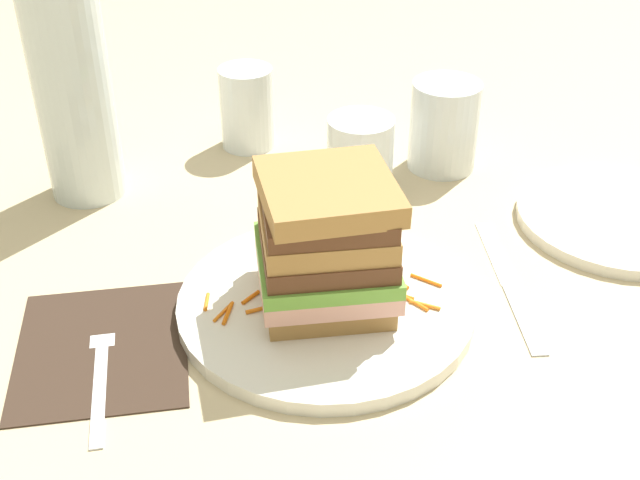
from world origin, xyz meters
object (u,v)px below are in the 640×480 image
(main_plate, at_px, (326,304))
(juice_glass, at_px, (360,158))
(knife, at_px, (510,286))
(napkin_dark, at_px, (102,347))
(side_plate, at_px, (620,217))
(empty_tumbler_1, at_px, (444,126))
(empty_tumbler_0, at_px, (247,108))
(water_bottle, at_px, (69,71))
(fork, at_px, (100,362))
(sandwich, at_px, (326,243))

(main_plate, bearing_deg, juice_glass, 70.70)
(main_plate, relative_size, knife, 1.27)
(napkin_dark, xyz_separation_m, knife, (0.36, 0.03, 0.00))
(juice_glass, bearing_deg, side_plate, -24.34)
(empty_tumbler_1, relative_size, side_plate, 0.48)
(empty_tumbler_1, bearing_deg, empty_tumbler_0, 157.47)
(water_bottle, bearing_deg, fork, -84.53)
(empty_tumbler_0, bearing_deg, fork, -112.22)
(side_plate, bearing_deg, main_plate, -163.70)
(napkin_dark, bearing_deg, knife, 4.22)
(juice_glass, bearing_deg, main_plate, -109.30)
(knife, relative_size, empty_tumbler_0, 2.12)
(sandwich, xyz_separation_m, empty_tumbler_1, (0.17, 0.24, -0.02))
(main_plate, height_order, side_plate, main_plate)
(water_bottle, relative_size, empty_tumbler_0, 3.20)
(knife, distance_m, side_plate, 0.17)
(napkin_dark, height_order, water_bottle, water_bottle)
(knife, height_order, empty_tumbler_1, empty_tumbler_1)
(knife, distance_m, empty_tumbler_1, 0.24)
(juice_glass, distance_m, empty_tumbler_1, 0.11)
(main_plate, height_order, sandwich, sandwich)
(empty_tumbler_0, bearing_deg, juice_glass, -48.28)
(knife, bearing_deg, sandwich, -177.68)
(main_plate, xyz_separation_m, fork, (-0.19, -0.04, -0.00))
(main_plate, relative_size, juice_glass, 3.14)
(juice_glass, bearing_deg, empty_tumbler_0, 131.72)
(main_plate, bearing_deg, side_plate, 16.30)
(sandwich, distance_m, empty_tumbler_0, 0.33)
(napkin_dark, bearing_deg, fork, -88.96)
(empty_tumbler_0, bearing_deg, sandwich, -83.43)
(napkin_dark, relative_size, juice_glass, 1.96)
(sandwich, height_order, water_bottle, water_bottle)
(fork, xyz_separation_m, knife, (0.36, 0.05, -0.00))
(sandwich, distance_m, juice_glass, 0.22)
(knife, bearing_deg, empty_tumbler_1, 89.40)
(main_plate, bearing_deg, sandwich, -69.73)
(empty_tumbler_1, height_order, side_plate, empty_tumbler_1)
(water_bottle, bearing_deg, side_plate, -15.87)
(main_plate, xyz_separation_m, empty_tumbler_0, (-0.04, 0.33, 0.04))
(sandwich, xyz_separation_m, fork, (-0.19, -0.04, -0.07))
(fork, bearing_deg, sandwich, 12.56)
(empty_tumbler_0, bearing_deg, knife, -57.01)
(sandwich, bearing_deg, side_plate, 16.38)
(sandwich, bearing_deg, napkin_dark, -174.08)
(fork, height_order, water_bottle, water_bottle)
(main_plate, distance_m, juice_glass, 0.22)
(juice_glass, distance_m, side_plate, 0.27)
(knife, bearing_deg, side_plate, 30.40)
(side_plate, bearing_deg, fork, -165.02)
(sandwich, relative_size, knife, 0.59)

